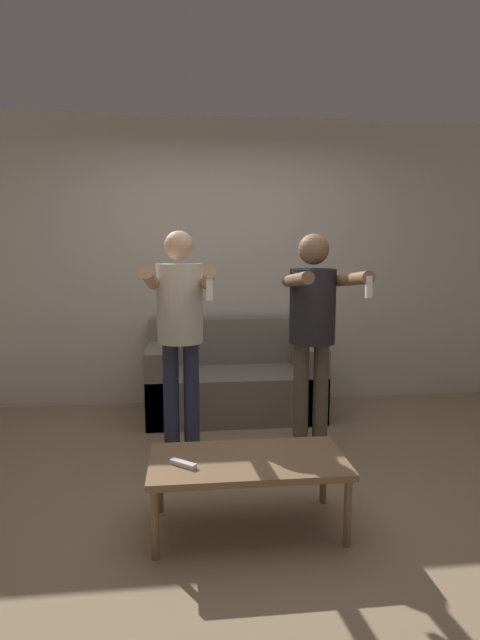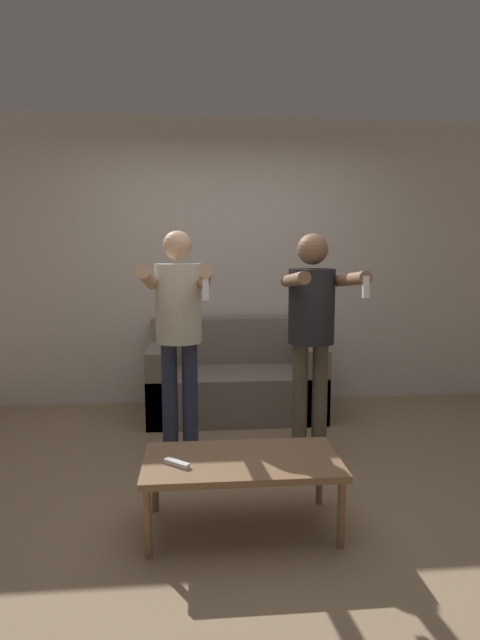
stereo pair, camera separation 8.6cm
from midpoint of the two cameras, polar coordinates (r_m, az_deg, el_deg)
name	(u,v)px [view 2 (the right image)]	position (r m, az deg, el deg)	size (l,w,h in m)	color
ground_plane	(242,489)	(3.28, 1.01, -18.76)	(14.00, 14.00, 0.00)	#937A5B
wall_back	(224,264)	(4.82, -1.31, 6.46)	(6.40, 0.06, 2.70)	beige
couch	(235,382)	(4.56, -0.01, -7.10)	(1.53, 0.79, 0.84)	slate
person_standing_left	(179,319)	(3.44, -6.33, 0.06)	(0.44, 0.74, 1.61)	#282D47
person_standing_right	(312,319)	(3.54, 8.93, 0.16)	(0.45, 0.77, 1.59)	brown
coffee_table	(242,465)	(2.74, 1.15, -16.26)	(1.03, 0.52, 0.39)	#846042
remote_on_table	(177,463)	(2.65, -6.29, -15.97)	(0.14, 0.12, 0.02)	white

